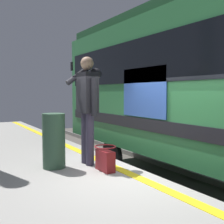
{
  "coord_description": "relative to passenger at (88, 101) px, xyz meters",
  "views": [
    {
      "loc": [
        -3.55,
        2.61,
        2.24
      ],
      "look_at": [
        0.33,
        0.3,
        1.92
      ],
      "focal_mm": 44.43,
      "sensor_mm": 36.0,
      "label": 1
    }
  ],
  "objects": [
    {
      "name": "passenger",
      "position": [
        0.0,
        0.0,
        0.0
      ],
      "size": [
        0.57,
        0.55,
        1.81
      ],
      "color": "#383347",
      "rests_on": "platform"
    },
    {
      "name": "track_rail_near",
      "position": [
        -0.67,
        -2.01,
        -2.01
      ],
      "size": [
        21.8,
        0.08,
        0.16
      ],
      "primitive_type": "cube",
      "color": "slate",
      "rests_on": "ground"
    },
    {
      "name": "handbag",
      "position": [
        -0.51,
        -0.05,
        -0.89
      ],
      "size": [
        0.37,
        0.34,
        0.39
      ],
      "color": "maroon",
      "rests_on": "platform"
    },
    {
      "name": "trash_bin",
      "position": [
        0.07,
        0.58,
        -0.63
      ],
      "size": [
        0.36,
        0.36,
        0.88
      ],
      "primitive_type": "cylinder",
      "color": "#2D4C38",
      "rests_on": "platform"
    },
    {
      "name": "safety_line",
      "position": [
        -0.67,
        -0.28,
        -1.07
      ],
      "size": [
        16.44,
        0.16,
        0.01
      ],
      "primitive_type": "cube",
      "color": "yellow",
      "rests_on": "platform"
    }
  ]
}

